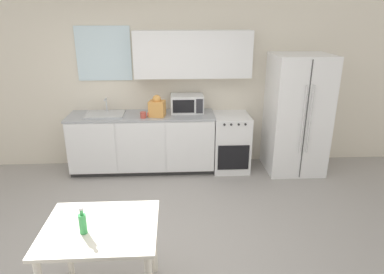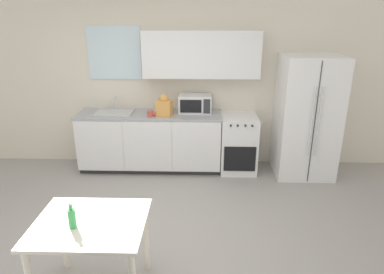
{
  "view_description": "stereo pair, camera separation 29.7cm",
  "coord_description": "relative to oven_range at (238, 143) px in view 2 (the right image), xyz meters",
  "views": [
    {
      "loc": [
        0.3,
        -3.06,
        2.37
      ],
      "look_at": [
        0.49,
        0.57,
        1.05
      ],
      "focal_mm": 32.0,
      "sensor_mm": 36.0,
      "label": 1
    },
    {
      "loc": [
        0.6,
        -3.06,
        2.37
      ],
      "look_at": [
        0.49,
        0.57,
        1.05
      ],
      "focal_mm": 32.0,
      "sensor_mm": 36.0,
      "label": 2
    }
  ],
  "objects": [
    {
      "name": "ground_plane",
      "position": [
        -1.18,
        -1.97,
        -0.44
      ],
      "size": [
        12.0,
        12.0,
        0.0
      ],
      "primitive_type": "plane",
      "color": "gray"
    },
    {
      "name": "wall_back",
      "position": [
        -1.09,
        0.31,
        0.98
      ],
      "size": [
        12.0,
        0.38,
        2.7
      ],
      "color": "beige",
      "rests_on": "ground_plane"
    },
    {
      "name": "kitchen_counter",
      "position": [
        -1.38,
        0.01,
        0.02
      ],
      "size": [
        2.22,
        0.63,
        0.92
      ],
      "color": "#333333",
      "rests_on": "ground_plane"
    },
    {
      "name": "oven_range",
      "position": [
        0.0,
        0.0,
        0.0
      ],
      "size": [
        0.55,
        0.64,
        0.89
      ],
      "color": "white",
      "rests_on": "ground_plane"
    },
    {
      "name": "refrigerator",
      "position": [
        0.99,
        -0.07,
        0.46
      ],
      "size": [
        0.85,
        0.8,
        1.81
      ],
      "color": "white",
      "rests_on": "ground_plane"
    },
    {
      "name": "kitchen_sink",
      "position": [
        -1.93,
        0.02,
        0.49
      ],
      "size": [
        0.56,
        0.4,
        0.23
      ],
      "color": "#B7BABC",
      "rests_on": "kitchen_counter"
    },
    {
      "name": "microwave",
      "position": [
        -0.68,
        0.11,
        0.61
      ],
      "size": [
        0.5,
        0.34,
        0.27
      ],
      "color": "silver",
      "rests_on": "kitchen_counter"
    },
    {
      "name": "coffee_mug",
      "position": [
        -1.33,
        -0.17,
        0.52
      ],
      "size": [
        0.12,
        0.09,
        0.09
      ],
      "color": "#BF4C3F",
      "rests_on": "kitchen_counter"
    },
    {
      "name": "grocery_bag_0",
      "position": [
        -1.14,
        -0.1,
        0.61
      ],
      "size": [
        0.26,
        0.24,
        0.32
      ],
      "rotation": [
        0.0,
        0.0,
        -0.21
      ],
      "color": "#DB994C",
      "rests_on": "kitchen_counter"
    },
    {
      "name": "dining_table",
      "position": [
        -1.49,
        -2.64,
        0.18
      ],
      "size": [
        0.92,
        0.77,
        0.74
      ],
      "color": "beige",
      "rests_on": "ground_plane"
    },
    {
      "name": "drink_bottle",
      "position": [
        -1.6,
        -2.72,
        0.39
      ],
      "size": [
        0.06,
        0.06,
        0.23
      ],
      "color": "#3FB259",
      "rests_on": "dining_table"
    }
  ]
}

